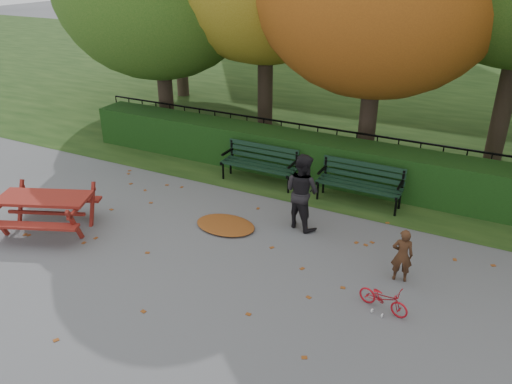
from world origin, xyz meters
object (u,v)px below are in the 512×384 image
at_px(bicycle, 384,298).
at_px(bench_right, 361,180).
at_px(bench_left, 260,161).
at_px(adult, 302,191).
at_px(picnic_table, 45,204).
at_px(child, 402,255).

bearing_deg(bicycle, bench_right, 35.83).
distance_m(bench_left, adult, 2.31).
bearing_deg(picnic_table, child, -9.77).
bearing_deg(child, bench_left, -46.01).
bearing_deg(adult, picnic_table, 48.00).
distance_m(bench_left, picnic_table, 4.74).
bearing_deg(picnic_table, bench_left, 33.77).
xyz_separation_m(picnic_table, child, (6.45, 1.47, -0.10)).
distance_m(bench_left, bench_right, 2.40).
height_order(bench_right, child, child).
xyz_separation_m(picnic_table, bicycle, (6.40, 0.57, -0.36)).
relative_size(picnic_table, bicycle, 2.63).
relative_size(adult, bicycle, 1.90).
bearing_deg(bench_left, bicycle, -41.78).
distance_m(child, adult, 2.35).
height_order(bench_right, picnic_table, bench_right).
bearing_deg(adult, bench_right, -95.69).
height_order(bench_left, adult, adult).
bearing_deg(bench_right, adult, -114.69).
bearing_deg(picnic_table, bicycle, -17.52).
height_order(bench_left, picnic_table, bench_left).
height_order(adult, bicycle, adult).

